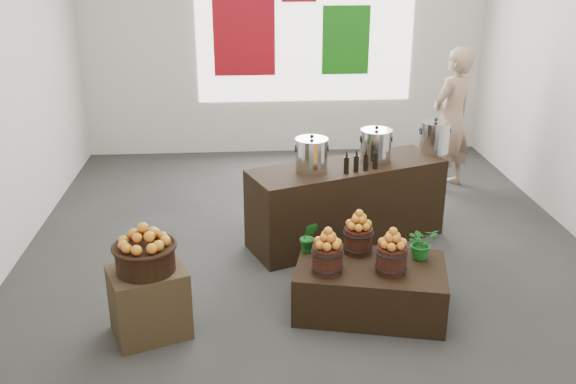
{
  "coord_description": "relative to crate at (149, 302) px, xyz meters",
  "views": [
    {
      "loc": [
        -0.65,
        -6.09,
        3.05
      ],
      "look_at": [
        -0.24,
        -0.4,
        0.82
      ],
      "focal_mm": 40.0,
      "sensor_mm": 36.0,
      "label": 1
    }
  ],
  "objects": [
    {
      "name": "counter",
      "position": [
        1.9,
        1.67,
        0.14
      ],
      "size": [
        2.21,
        1.38,
        0.86
      ],
      "primitive_type": "cube",
      "rotation": [
        0.0,
        0.0,
        0.37
      ],
      "color": "black",
      "rests_on": "ground"
    },
    {
      "name": "apple_bucket_front_left",
      "position": [
        1.49,
        0.14,
        0.27
      ],
      "size": [
        0.26,
        0.26,
        0.24
      ],
      "primitive_type": "cylinder",
      "color": "#38170F",
      "rests_on": "display_table"
    },
    {
      "name": "back_opening",
      "position": [
        1.76,
        4.93,
        1.7
      ],
      "size": [
        3.2,
        0.02,
        2.4
      ],
      "primitive_type": "cube",
      "color": "white",
      "rests_on": "back_wall"
    },
    {
      "name": "apples_in_bucket_front_left",
      "position": [
        1.49,
        0.14,
        0.47
      ],
      "size": [
        0.19,
        0.19,
        0.17
      ],
      "primitive_type": null,
      "color": "#AC051B",
      "rests_on": "apple_bucket_front_left"
    },
    {
      "name": "stock_pot_center",
      "position": [
        2.21,
        1.8,
        0.73
      ],
      "size": [
        0.33,
        0.33,
        0.33
      ],
      "primitive_type": "cylinder",
      "color": "silver",
      "rests_on": "counter"
    },
    {
      "name": "apple_bucket_front_right",
      "position": [
        2.02,
        0.09,
        0.27
      ],
      "size": [
        0.26,
        0.26,
        0.24
      ],
      "primitive_type": "cylinder",
      "color": "#38170F",
      "rests_on": "display_table"
    },
    {
      "name": "back_wall",
      "position": [
        1.46,
        4.95,
        1.7
      ],
      "size": [
        6.0,
        0.04,
        4.0
      ],
      "primitive_type": "cube",
      "color": "beige",
      "rests_on": "ground"
    },
    {
      "name": "herb_garnish_right",
      "position": [
        2.34,
        0.34,
        0.3
      ],
      "size": [
        0.31,
        0.28,
        0.3
      ],
      "primitive_type": "imported",
      "rotation": [
        0.0,
        0.0,
        0.21
      ],
      "color": "#14601B",
      "rests_on": "display_table"
    },
    {
      "name": "deco_green_right",
      "position": [
        2.36,
        4.92,
        1.4
      ],
      "size": [
        0.7,
        0.04,
        1.0
      ],
      "primitive_type": "cube",
      "color": "#156910",
      "rests_on": "back_wall"
    },
    {
      "name": "apples_in_bucket_rear",
      "position": [
        1.81,
        0.49,
        0.47
      ],
      "size": [
        0.19,
        0.19,
        0.17
      ],
      "primitive_type": null,
      "color": "#AC051B",
      "rests_on": "apple_bucket_rear"
    },
    {
      "name": "stock_pot_right",
      "position": [
        2.93,
        2.07,
        0.73
      ],
      "size": [
        0.33,
        0.33,
        0.33
      ],
      "primitive_type": "cylinder",
      "color": "silver",
      "rests_on": "counter"
    },
    {
      "name": "crate",
      "position": [
        0.0,
        0.0,
        0.0
      ],
      "size": [
        0.72,
        0.66,
        0.59
      ],
      "primitive_type": "cube",
      "rotation": [
        0.0,
        0.0,
        0.37
      ],
      "color": "#4B3A23",
      "rests_on": "ground"
    },
    {
      "name": "shopper",
      "position": [
        3.5,
        3.22,
        0.63
      ],
      "size": [
        0.81,
        0.75,
        1.85
      ],
      "primitive_type": "imported",
      "rotation": [
        0.0,
        0.0,
        3.76
      ],
      "color": "tan",
      "rests_on": "ground"
    },
    {
      "name": "deco_red_left",
      "position": [
        0.86,
        4.92,
        1.6
      ],
      "size": [
        0.9,
        0.04,
        1.4
      ],
      "primitive_type": "cube",
      "color": "maroon",
      "rests_on": "back_wall"
    },
    {
      "name": "apples_in_bucket_front_right",
      "position": [
        2.02,
        0.09,
        0.47
      ],
      "size": [
        0.19,
        0.19,
        0.17
      ],
      "primitive_type": null,
      "color": "#AC051B",
      "rests_on": "apple_bucket_front_right"
    },
    {
      "name": "oil_cruets",
      "position": [
        1.97,
        1.48,
        0.69
      ],
      "size": [
        0.31,
        0.16,
        0.24
      ],
      "primitive_type": null,
      "rotation": [
        0.0,
        0.0,
        0.37
      ],
      "color": "black",
      "rests_on": "counter"
    },
    {
      "name": "ground",
      "position": [
        1.46,
        1.45,
        -0.3
      ],
      "size": [
        7.0,
        7.0,
        0.0
      ],
      "primitive_type": "plane",
      "color": "#32322F",
      "rests_on": "ground"
    },
    {
      "name": "display_table",
      "position": [
        1.88,
        0.23,
        -0.07
      ],
      "size": [
        1.43,
        1.06,
        0.44
      ],
      "primitive_type": "cube",
      "rotation": [
        0.0,
        0.0,
        -0.23
      ],
      "color": "black",
      "rests_on": "ground"
    },
    {
      "name": "herb_garnish_left",
      "position": [
        1.37,
        0.52,
        0.3
      ],
      "size": [
        0.18,
        0.16,
        0.3
      ],
      "primitive_type": "imported",
      "rotation": [
        0.0,
        0.0,
        -0.16
      ],
      "color": "#14601B",
      "rests_on": "display_table"
    },
    {
      "name": "stock_pot_left",
      "position": [
        1.49,
        1.52,
        0.73
      ],
      "size": [
        0.33,
        0.33,
        0.33
      ],
      "primitive_type": "cylinder",
      "color": "silver",
      "rests_on": "counter"
    },
    {
      "name": "apple_bucket_rear",
      "position": [
        1.81,
        0.49,
        0.27
      ],
      "size": [
        0.26,
        0.26,
        0.24
      ],
      "primitive_type": "cylinder",
      "color": "#38170F",
      "rests_on": "display_table"
    },
    {
      "name": "apples_in_basket",
      "position": [
        0.0,
        0.0,
        0.61
      ],
      "size": [
        0.37,
        0.37,
        0.2
      ],
      "primitive_type": null,
      "color": "#AC051B",
      "rests_on": "wicker_basket"
    },
    {
      "name": "wicker_basket",
      "position": [
        0.0,
        0.0,
        0.4
      ],
      "size": [
        0.47,
        0.47,
        0.21
      ],
      "primitive_type": "cylinder",
      "color": "black",
      "rests_on": "crate"
    }
  ]
}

